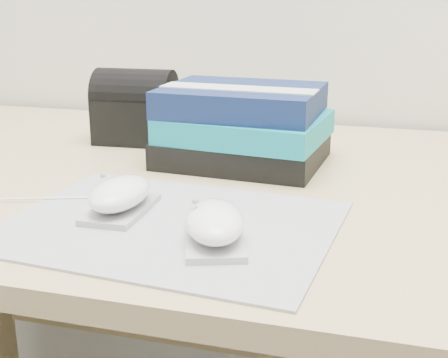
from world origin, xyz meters
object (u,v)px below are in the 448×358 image
(book_stack, at_px, (243,126))
(mouse_rear, at_px, (120,196))
(mouse_front, at_px, (214,224))
(desk, at_px, (283,303))
(pouch, at_px, (136,107))

(book_stack, bearing_deg, mouse_rear, -107.96)
(mouse_rear, distance_m, mouse_front, 0.15)
(mouse_front, height_order, book_stack, book_stack)
(mouse_rear, distance_m, book_stack, 0.29)
(desk, relative_size, book_stack, 5.98)
(book_stack, height_order, pouch, pouch)
(desk, bearing_deg, mouse_rear, -122.90)
(mouse_rear, xyz_separation_m, pouch, (-0.13, 0.35, 0.04))
(desk, distance_m, pouch, 0.43)
(pouch, bearing_deg, desk, -18.54)
(mouse_front, relative_size, book_stack, 0.49)
(book_stack, relative_size, pouch, 1.84)
(desk, xyz_separation_m, mouse_front, (-0.02, -0.31, 0.26))
(desk, bearing_deg, mouse_front, -94.44)
(desk, height_order, mouse_rear, mouse_rear)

